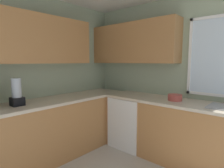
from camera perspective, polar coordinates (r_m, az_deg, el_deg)
room_shell at (r=2.54m, az=-5.70°, el=13.79°), size 3.55×3.66×2.55m
counter_run_left at (r=2.97m, az=-22.36°, el=-13.88°), size 0.65×3.27×0.91m
counter_run_back at (r=2.98m, az=21.94°, el=-13.79°), size 2.64×0.65×0.91m
dishwasher at (r=3.37m, az=6.00°, el=-11.26°), size 0.60×0.60×0.86m
bowl at (r=2.91m, az=18.64°, el=-3.92°), size 0.20×0.20×0.09m
blender_appliance at (r=2.73m, az=-27.05°, el=-2.55°), size 0.15×0.15×0.36m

